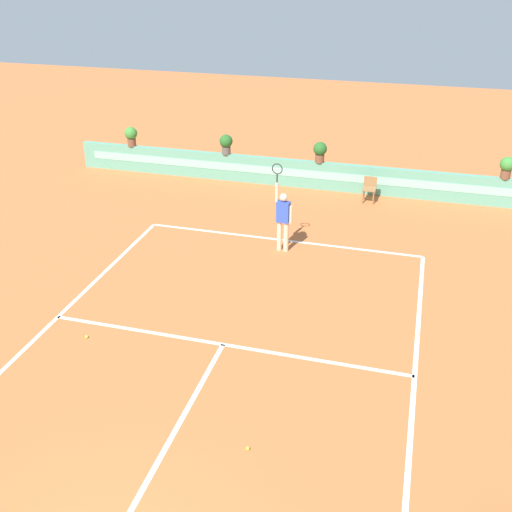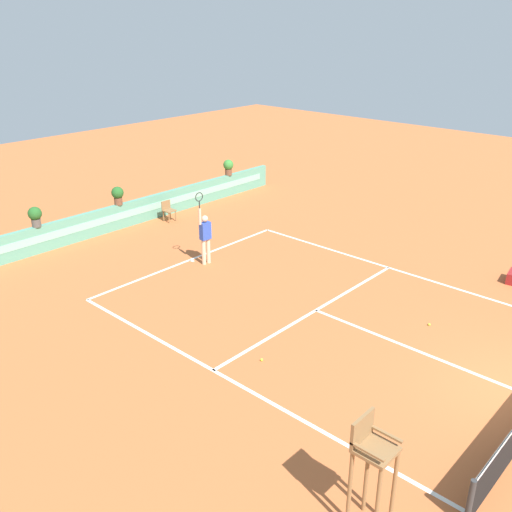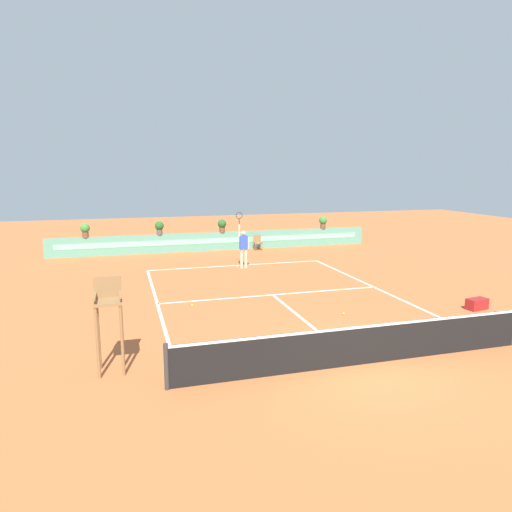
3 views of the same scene
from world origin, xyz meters
TOP-DOWN VIEW (x-y plane):
  - ground_plane at (0.00, 6.00)m, footprint 60.00×60.00m
  - court_lines at (0.00, 6.72)m, footprint 8.32×11.94m
  - back_wall_barrier at (0.00, 16.39)m, footprint 18.00×0.21m
  - ball_kid_chair at (2.17, 15.66)m, footprint 0.44×0.44m
  - tennis_player at (0.19, 11.24)m, footprint 0.62×0.25m
  - tennis_ball_near_baseline at (-3.02, 5.81)m, footprint 0.07×0.07m
  - tennis_ball_mid_court at (1.40, 3.56)m, footprint 0.07×0.07m
  - potted_plant_centre at (0.30, 16.39)m, footprint 0.48×0.48m
  - potted_plant_far_right at (6.46, 16.39)m, footprint 0.48×0.48m
  - potted_plant_left at (-3.17, 16.39)m, footprint 0.48×0.48m
  - potted_plant_far_left at (-6.95, 16.39)m, footprint 0.48×0.48m

SIDE VIEW (x-z plane):
  - ground_plane at x=0.00m, z-range 0.00..0.00m
  - court_lines at x=0.00m, z-range 0.00..0.01m
  - tennis_ball_near_baseline at x=-3.02m, z-range 0.00..0.07m
  - tennis_ball_mid_court at x=1.40m, z-range 0.00..0.07m
  - ball_kid_chair at x=2.17m, z-range 0.05..0.90m
  - back_wall_barrier at x=0.00m, z-range 0.00..1.00m
  - tennis_player at x=0.19m, z-range -0.24..2.34m
  - potted_plant_centre at x=0.30m, z-range 1.05..1.78m
  - potted_plant_far_right at x=6.46m, z-range 1.05..1.78m
  - potted_plant_left at x=-3.17m, z-range 1.05..1.78m
  - potted_plant_far_left at x=-6.95m, z-range 1.05..1.78m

